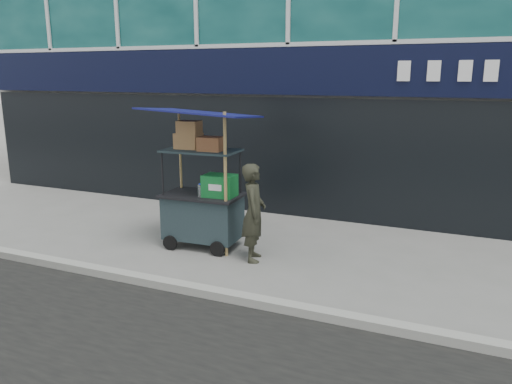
% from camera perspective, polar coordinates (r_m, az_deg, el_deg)
% --- Properties ---
extents(ground, '(80.00, 80.00, 0.00)m').
position_cam_1_polar(ground, '(7.06, -7.64, -10.56)').
color(ground, slate).
rests_on(ground, ground).
extents(curb, '(80.00, 0.18, 0.12)m').
position_cam_1_polar(curb, '(6.88, -8.52, -10.70)').
color(curb, gray).
rests_on(curb, ground).
extents(vendor_cart, '(1.79, 1.31, 2.34)m').
position_cam_1_polar(vendor_cart, '(8.33, -6.04, -0.81)').
color(vendor_cart, black).
rests_on(vendor_cart, ground).
extents(vendor_man, '(0.53, 0.65, 1.53)m').
position_cam_1_polar(vendor_man, '(7.69, -0.26, -2.36)').
color(vendor_man, '#292A1F').
rests_on(vendor_man, ground).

